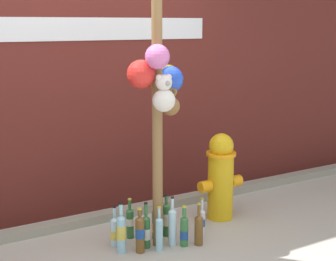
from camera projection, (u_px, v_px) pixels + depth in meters
building_wall at (81, 31)px, 4.61m from camera, size 10.00×0.21×3.45m
curb_strip at (102, 217)px, 4.65m from camera, size 8.00×0.12×0.08m
memorial_post at (160, 62)px, 3.87m from camera, size 0.51×0.42×2.59m
fire_hydrant at (221, 176)px, 4.66m from camera, size 0.45×0.27×0.81m
bottle_0 at (146, 231)px, 4.08m from camera, size 0.07×0.07×0.39m
bottle_1 at (121, 232)px, 3.99m from camera, size 0.08×0.08×0.42m
bottle_2 at (159, 233)px, 4.02m from camera, size 0.06×0.06×0.37m
bottle_3 at (156, 223)px, 4.26m from camera, size 0.08×0.08×0.34m
bottle_4 at (172, 226)px, 4.12m from camera, size 0.07×0.07×0.42m
bottle_5 at (184, 230)px, 4.12m from camera, size 0.07×0.07×0.35m
bottle_6 at (166, 219)px, 4.31m from camera, size 0.06×0.06×0.37m
bottle_7 at (140, 233)px, 3.99m from camera, size 0.07×0.07×0.37m
bottle_8 at (202, 221)px, 4.35m from camera, size 0.06×0.06×0.33m
bottle_9 at (199, 229)px, 4.13m from camera, size 0.07×0.07×0.36m
bottle_10 at (130, 222)px, 4.27m from camera, size 0.06×0.06×0.35m
bottle_11 at (115, 231)px, 4.11m from camera, size 0.08×0.08×0.35m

